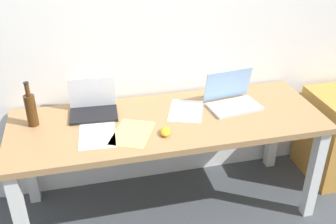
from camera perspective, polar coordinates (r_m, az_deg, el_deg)
The scene contains 11 objects.
ground_plane at distance 2.92m, azimuth 0.00°, elevation -13.35°, with size 8.00×8.00×0.00m, color #42474C.
back_wall at distance 2.63m, azimuth -2.13°, elevation 14.42°, with size 5.20×0.08×2.60m, color white.
desk at distance 2.53m, azimuth 0.00°, elevation -2.78°, with size 1.97×0.70×0.72m.
laptop_left at distance 2.57m, azimuth -10.73°, elevation 0.77°, with size 0.31×0.23×0.22m.
laptop_right at distance 2.65m, azimuth 9.20°, elevation 1.97°, with size 0.36×0.28×0.23m.
beer_bottle at distance 2.50m, azimuth -19.14°, elevation 0.41°, with size 0.06×0.06×0.29m.
computer_mouse at distance 2.32m, azimuth -0.37°, elevation -2.82°, with size 0.06×0.10×0.03m, color gold.
paper_yellow_folder at distance 2.35m, azimuth -5.15°, elevation -3.06°, with size 0.21×0.30×0.00m, color #F4E06B.
paper_sheet_front_left at distance 2.36m, azimuth -10.16°, elevation -3.27°, with size 0.21×0.30×0.00m, color white.
paper_sheet_near_back at distance 2.57m, azimuth 2.59°, elevation 0.19°, with size 0.21×0.30×0.00m, color white.
filing_cabinet at distance 3.28m, azimuth 23.00°, elevation -3.23°, with size 0.40×0.48×0.68m, color #C68938.
Camera 1 is at (-0.50, -2.08, 1.98)m, focal length 42.31 mm.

